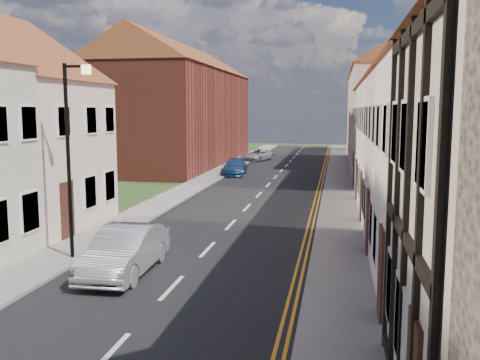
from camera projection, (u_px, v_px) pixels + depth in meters
name	position (u px, v px, depth m)	size (l,w,h in m)	color
road	(247.00, 208.00, 25.94)	(7.00, 90.00, 0.02)	black
pavement_left	(160.00, 204.00, 26.72)	(1.80, 90.00, 0.12)	#ACA49D
pavement_right	(339.00, 210.00, 25.14)	(1.80, 90.00, 0.12)	#ACA49D
cottage_r_pink	(459.00, 116.00, 22.62)	(8.30, 6.00, 9.00)	white
cottage_r_white_far	(436.00, 115.00, 27.88)	(8.30, 5.20, 9.00)	white
cottage_r_cream_far	(421.00, 114.00, 33.15)	(8.30, 6.00, 9.00)	#C0B4A2
block_right_far	(396.00, 103.00, 47.97)	(8.30, 24.20, 10.50)	#C0B4A2
block_left_far	(180.00, 103.00, 46.41)	(8.30, 24.20, 10.50)	maroon
lamppost	(71.00, 149.00, 16.40)	(0.88, 0.15, 6.00)	black
car_mid	(125.00, 251.00, 15.42)	(1.45, 4.17, 1.37)	#9EA0A5
car_far	(235.00, 167.00, 38.90)	(1.60, 3.95, 1.15)	navy
car_distant	(257.00, 155.00, 49.67)	(1.83, 3.96, 1.10)	#A3A6AB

